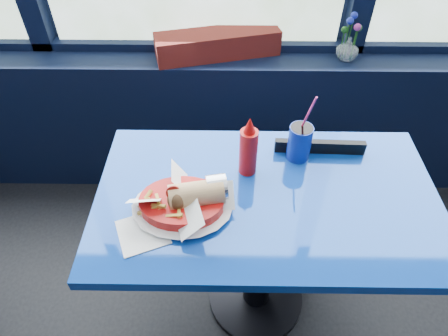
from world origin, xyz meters
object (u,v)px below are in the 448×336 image
chair_near_back (304,183)px  soda_cup (300,142)px  planter_box (218,44)px  food_basket (184,202)px  ketchup_bottle (248,149)px  flower_vase (348,46)px  near_table (264,226)px

chair_near_back → soda_cup: soda_cup is taller
planter_box → food_basket: 0.96m
chair_near_back → soda_cup: bearing=59.4°
ketchup_bottle → planter_box: bearing=99.5°
chair_near_back → flower_vase: 0.70m
planter_box → near_table: bearing=-92.0°
near_table → planter_box: size_ratio=1.98×
near_table → ketchup_bottle: ketchup_bottle is taller
near_table → chair_near_back: 0.41m
chair_near_back → planter_box: planter_box is taller
near_table → ketchup_bottle: 0.32m
planter_box → soda_cup: soda_cup is taller
near_table → chair_near_back: chair_near_back is taller
chair_near_back → ketchup_bottle: ketchup_bottle is taller
planter_box → ketchup_bottle: size_ratio=2.49×
soda_cup → flower_vase: bearing=64.9°
ketchup_bottle → near_table: bearing=-60.8°
chair_near_back → flower_vase: (0.22, 0.52, 0.41)m
ketchup_bottle → soda_cup: soda_cup is taller
flower_vase → food_basket: bearing=-127.9°
ketchup_bottle → chair_near_back: bearing=37.1°
planter_box → food_basket: planter_box is taller
near_table → planter_box: 0.95m
planter_box → soda_cup: bearing=-79.2°
chair_near_back → food_basket: size_ratio=2.35×
soda_cup → chair_near_back: bearing=57.4°
near_table → flower_vase: flower_vase is taller
chair_near_back → soda_cup: (-0.08, -0.13, 0.36)m
flower_vase → soda_cup: bearing=-115.1°
near_table → soda_cup: 0.35m
near_table → soda_cup: (0.13, 0.20, 0.26)m
food_basket → flower_vase: bearing=65.8°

